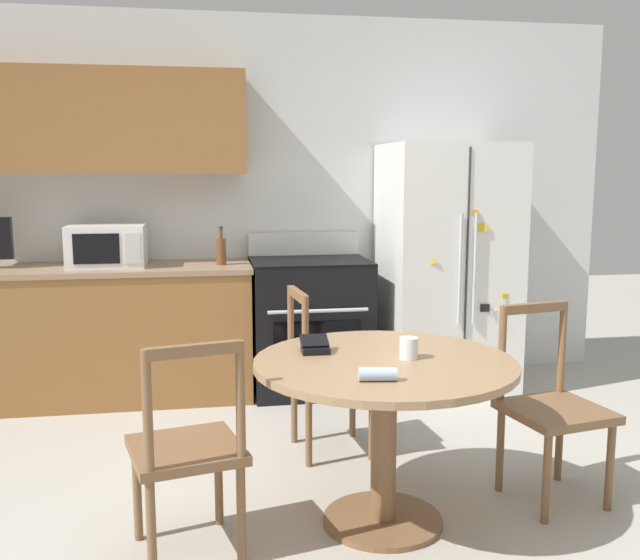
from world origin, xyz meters
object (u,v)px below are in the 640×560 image
Objects in this scene: microwave at (107,246)px; dining_chair_left at (188,451)px; oven_range at (310,324)px; wallet at (315,346)px; dining_chair_right at (552,408)px; counter_bottle at (221,250)px; dining_chair_far at (327,374)px; refrigerator at (446,268)px; candle_glass at (409,350)px.

microwave is 0.54× the size of dining_chair_left.
oven_range reaches higher than wallet.
dining_chair_right is (2.19, -1.88, -0.60)m from microwave.
counter_bottle is 2.39m from dining_chair_right.
dining_chair_left is (-0.73, -0.96, 0.00)m from dining_chair_far.
wallet is (-1.20, -1.71, -0.09)m from refrigerator.
dining_chair_right is at bearing 47.06° from dining_chair_far.
microwave is at bearing 178.57° from oven_range.
dining_chair_far is 1.00× the size of dining_chair_left.
dining_chair_left is at bearing -131.22° from refrigerator.
oven_range is at bearing 170.71° from dining_chair_far.
dining_chair_right is 1.15m from wallet.
microwave is at bearing 126.36° from candle_glass.
refrigerator is 1.89× the size of dining_chair_right.
refrigerator is 13.26× the size of wallet.
microwave reaches higher than dining_chair_left.
oven_range is at bearing 55.69° from dining_chair_left.
refrigerator is 6.69× the size of counter_bottle.
counter_bottle reaches higher than dining_chair_left.
counter_bottle reaches higher than dining_chair_right.
candle_glass is at bearing -53.64° from microwave.
dining_chair_far is 0.92m from candle_glass.
dining_chair_far is 0.75m from wallet.
counter_bottle is at bearing 101.22° from wallet.
dining_chair_right is at bearing -4.95° from dining_chair_left.
dining_chair_left is at bearing -111.22° from oven_range.
dining_chair_right is at bearing -65.34° from oven_range.
counter_bottle is 0.28× the size of dining_chair_left.
counter_bottle is at bearing -4.43° from microwave.
dining_chair_right is (0.85, -1.84, -0.03)m from oven_range.
dining_chair_far is at bearing -134.55° from refrigerator.
oven_range is at bearing -1.43° from microwave.
refrigerator is at bearing -4.33° from oven_range.
oven_range reaches higher than dining_chair_far.
candle_glass is at bearing -86.42° from oven_range.
refrigerator is at bearing -1.78° from counter_bottle.
microwave is 2.26m from dining_chair_left.
dining_chair_left is 1.67m from dining_chair_right.
candle_glass is at bearing -24.76° from wallet.
counter_bottle is at bearing -177.74° from oven_range.
microwave is 0.74m from counter_bottle.
refrigerator reaches higher than wallet.
dining_chair_left is at bearing -75.89° from microwave.
oven_range is 1.98m from candle_glass.
candle_glass is (1.46, -1.99, -0.26)m from microwave.
microwave is 3.80× the size of wallet.
dining_chair_left reaches higher than candle_glass.
microwave is (-2.29, 0.11, 0.18)m from refrigerator.
dining_chair_far is (1.26, -1.16, -0.60)m from microwave.
counter_bottle reaches higher than candle_glass.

